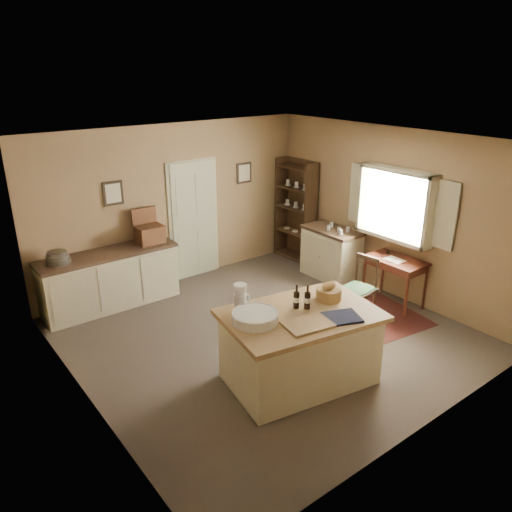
% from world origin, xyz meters
% --- Properties ---
extents(ground, '(5.00, 5.00, 0.00)m').
position_xyz_m(ground, '(0.00, 0.00, 0.00)').
color(ground, '#52463F').
rests_on(ground, ground).
extents(wall_back, '(5.00, 0.10, 2.70)m').
position_xyz_m(wall_back, '(0.00, 2.50, 1.35)').
color(wall_back, '#7F6446').
rests_on(wall_back, ground).
extents(wall_front, '(5.00, 0.10, 2.70)m').
position_xyz_m(wall_front, '(0.00, -2.50, 1.35)').
color(wall_front, '#7F6446').
rests_on(wall_front, ground).
extents(wall_left, '(0.10, 5.00, 2.70)m').
position_xyz_m(wall_left, '(-2.50, 0.00, 1.35)').
color(wall_left, '#7F6446').
rests_on(wall_left, ground).
extents(wall_right, '(0.10, 5.00, 2.70)m').
position_xyz_m(wall_right, '(2.50, 0.00, 1.35)').
color(wall_right, '#7F6446').
rests_on(wall_right, ground).
extents(ceiling, '(5.00, 5.00, 0.00)m').
position_xyz_m(ceiling, '(0.00, 0.00, 2.70)').
color(ceiling, silver).
rests_on(ceiling, wall_back).
extents(door, '(0.97, 0.06, 2.11)m').
position_xyz_m(door, '(0.35, 2.47, 1.05)').
color(door, '#AEB395').
rests_on(door, ground).
extents(framed_prints, '(2.82, 0.02, 0.38)m').
position_xyz_m(framed_prints, '(0.20, 2.48, 1.72)').
color(framed_prints, black).
rests_on(framed_prints, ground).
extents(window, '(0.25, 1.99, 1.12)m').
position_xyz_m(window, '(2.42, -0.20, 1.55)').
color(window, '#B7AD92').
rests_on(window, ground).
extents(work_island, '(1.94, 1.44, 1.20)m').
position_xyz_m(work_island, '(-0.36, -1.07, 0.48)').
color(work_island, '#B7AD92').
rests_on(work_island, ground).
extents(sideboard, '(2.12, 0.60, 1.18)m').
position_xyz_m(sideboard, '(-1.34, 2.20, 0.48)').
color(sideboard, '#B7AD92').
rests_on(sideboard, ground).
extents(rug, '(1.30, 1.73, 0.01)m').
position_xyz_m(rug, '(1.75, -0.46, 0.00)').
color(rug, '#421614').
rests_on(rug, ground).
extents(writing_desk, '(0.55, 0.89, 0.82)m').
position_xyz_m(writing_desk, '(2.20, -0.46, 0.67)').
color(writing_desk, '#38160E').
rests_on(writing_desk, ground).
extents(desk_chair, '(0.48, 0.48, 0.94)m').
position_xyz_m(desk_chair, '(1.37, -0.44, 0.47)').
color(desk_chair, black).
rests_on(desk_chair, ground).
extents(right_cabinet, '(0.58, 1.04, 0.99)m').
position_xyz_m(right_cabinet, '(2.20, 0.91, 0.46)').
color(right_cabinet, '#B7AD92').
rests_on(right_cabinet, ground).
extents(shelving_unit, '(0.33, 0.87, 1.93)m').
position_xyz_m(shelving_unit, '(2.35, 2.00, 0.96)').
color(shelving_unit, black).
rests_on(shelving_unit, ground).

